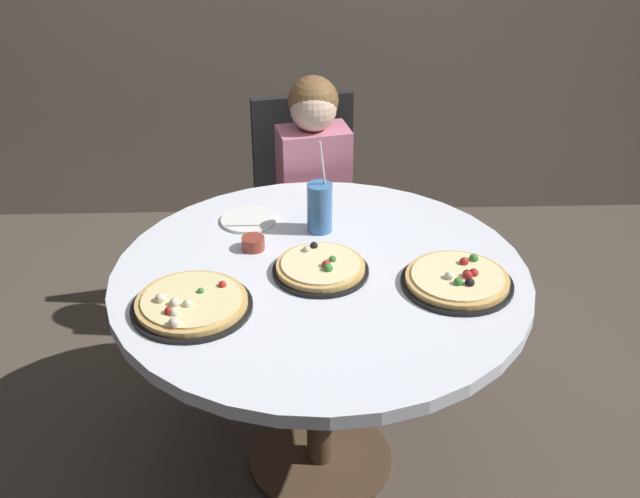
{
  "coord_description": "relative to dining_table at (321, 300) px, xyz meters",
  "views": [
    {
      "loc": [
        -0.07,
        -1.93,
        1.97
      ],
      "look_at": [
        0.0,
        0.05,
        0.8
      ],
      "focal_mm": 44.23,
      "sensor_mm": 36.0,
      "label": 1
    }
  ],
  "objects": [
    {
      "name": "diner_child",
      "position": [
        0.02,
        0.69,
        -0.17
      ],
      "size": [
        0.32,
        0.43,
        1.08
      ],
      "color": "#3F4766",
      "rests_on": "ground_plane"
    },
    {
      "name": "pizza_pepperoni",
      "position": [
        -0.35,
        -0.17,
        0.11
      ],
      "size": [
        0.33,
        0.33,
        0.05
      ],
      "color": "black",
      "rests_on": "dining_table"
    },
    {
      "name": "sauce_bowl",
      "position": [
        -0.2,
        0.14,
        0.12
      ],
      "size": [
        0.07,
        0.07,
        0.04
      ],
      "primitive_type": "cylinder",
      "color": "brown",
      "rests_on": "dining_table"
    },
    {
      "name": "pizza_cheese",
      "position": [
        0.38,
        -0.08,
        0.11
      ],
      "size": [
        0.32,
        0.32,
        0.05
      ],
      "color": "black",
      "rests_on": "dining_table"
    },
    {
      "name": "plate_small",
      "position": [
        -0.22,
        0.32,
        0.1
      ],
      "size": [
        0.18,
        0.18,
        0.01
      ],
      "primitive_type": "cylinder",
      "color": "white",
      "rests_on": "dining_table"
    },
    {
      "name": "pizza_veggie",
      "position": [
        -0.0,
        0.0,
        0.11
      ],
      "size": [
        0.28,
        0.28,
        0.05
      ],
      "color": "black",
      "rests_on": "dining_table"
    },
    {
      "name": "dining_table",
      "position": [
        0.0,
        0.0,
        0.0
      ],
      "size": [
        1.22,
        1.22,
        0.75
      ],
      "color": "silver",
      "rests_on": "ground_plane"
    },
    {
      "name": "soda_cup",
      "position": [
        0.01,
        0.26,
        0.18
      ],
      "size": [
        0.08,
        0.08,
        0.31
      ],
      "color": "#3F72B2",
      "rests_on": "dining_table"
    },
    {
      "name": "chair_wooden",
      "position": [
        -0.02,
        0.87,
        -0.12
      ],
      "size": [
        0.47,
        0.47,
        0.95
      ],
      "color": "black",
      "rests_on": "ground_plane"
    },
    {
      "name": "ground_plane",
      "position": [
        0.0,
        0.0,
        -0.65
      ],
      "size": [
        8.0,
        8.0,
        0.0
      ],
      "primitive_type": "plane",
      "color": "#4C4238"
    }
  ]
}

